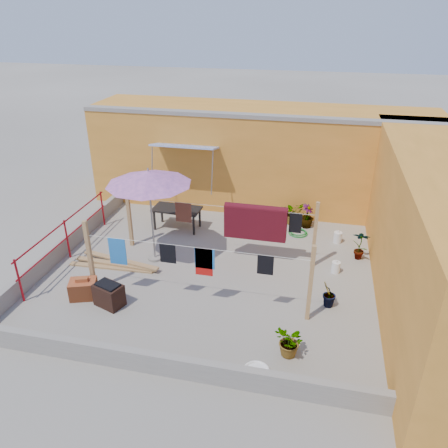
{
  "coord_description": "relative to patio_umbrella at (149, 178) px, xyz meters",
  "views": [
    {
      "loc": [
        2.42,
        -9.13,
        6.02
      ],
      "look_at": [
        0.27,
        0.3,
        1.21
      ],
      "focal_mm": 35.0,
      "sensor_mm": 36.0,
      "label": 1
    }
  ],
  "objects": [
    {
      "name": "plant_back_b",
      "position": [
        3.82,
        2.81,
        -1.92
      ],
      "size": [
        0.53,
        0.53,
        0.73
      ],
      "primitive_type": "imported",
      "rotation": [
        0.0,
        0.0,
        1.17
      ],
      "color": "#235E1A",
      "rests_on": "ground"
    },
    {
      "name": "plant_right_b",
      "position": [
        4.52,
        -1.11,
        -1.96
      ],
      "size": [
        0.41,
        0.45,
        0.66
      ],
      "primitive_type": "imported",
      "rotation": [
        0.0,
        0.0,
        4.33
      ],
      "color": "#235E1A",
      "rests_on": "ground"
    },
    {
      "name": "water_jug_a",
      "position": [
        4.69,
        0.39,
        -2.14
      ],
      "size": [
        0.22,
        0.22,
        0.34
      ],
      "color": "silver",
      "rests_on": "ground"
    },
    {
      "name": "white_basin",
      "position": [
        3.28,
        -3.43,
        -2.24
      ],
      "size": [
        0.5,
        0.5,
        0.09
      ],
      "color": "silver",
      "rests_on": "ground"
    },
    {
      "name": "brick_stack",
      "position": [
        -0.98,
        -1.98,
        -2.06
      ],
      "size": [
        0.71,
        0.61,
        0.52
      ],
      "color": "#AA4E27",
      "rests_on": "ground"
    },
    {
      "name": "parapet_left",
      "position": [
        -2.48,
        -0.23,
        -2.07
      ],
      "size": [
        0.16,
        7.3,
        0.44
      ],
      "primitive_type": "cube",
      "color": "gray",
      "rests_on": "ground"
    },
    {
      "name": "red_railing",
      "position": [
        -2.25,
        -0.43,
        -1.57
      ],
      "size": [
        0.05,
        4.2,
        1.1
      ],
      "color": "maroon",
      "rests_on": "ground"
    },
    {
      "name": "patio_umbrella",
      "position": [
        0.0,
        0.0,
        0.0
      ],
      "size": [
        2.78,
        2.78,
        2.55
      ],
      "color": "gray",
      "rests_on": "ground"
    },
    {
      "name": "plant_right_c",
      "position": [
        3.83,
        -2.84,
        -1.96
      ],
      "size": [
        0.75,
        0.77,
        0.65
      ],
      "primitive_type": "imported",
      "rotation": [
        0.0,
        0.0,
        5.29
      ],
      "color": "#235E1A",
      "rests_on": "ground"
    },
    {
      "name": "plant_right_a",
      "position": [
        5.3,
        1.22,
        -1.87
      ],
      "size": [
        0.49,
        0.38,
        0.84
      ],
      "primitive_type": "imported",
      "rotation": [
        0.0,
        0.0,
        2.94
      ],
      "color": "#235E1A",
      "rests_on": "ground"
    },
    {
      "name": "outdoor_table",
      "position": [
        0.02,
        1.87,
        -1.69
      ],
      "size": [
        1.44,
        0.77,
        0.66
      ],
      "color": "black",
      "rests_on": "ground"
    },
    {
      "name": "plant_back_a",
      "position": [
        3.38,
        2.97,
        -1.93
      ],
      "size": [
        0.84,
        0.83,
        0.71
      ],
      "primitive_type": "imported",
      "rotation": [
        0.0,
        0.0,
        0.65
      ],
      "color": "#235E1A",
      "rests_on": "ground"
    },
    {
      "name": "wall_back",
      "position": [
        2.09,
        4.47,
        -0.68
      ],
      "size": [
        11.0,
        3.27,
        3.21
      ],
      "color": "orange",
      "rests_on": "ground"
    },
    {
      "name": "water_jug_b",
      "position": [
        4.75,
        2.02,
        -2.13
      ],
      "size": [
        0.23,
        0.23,
        0.37
      ],
      "color": "silver",
      "rests_on": "ground"
    },
    {
      "name": "brazier",
      "position": [
        -0.27,
        -2.12,
        -2.01
      ],
      "size": [
        0.73,
        0.61,
        0.56
      ],
      "color": "black",
      "rests_on": "ground"
    },
    {
      "name": "lumber_pile",
      "position": [
        -0.86,
        -0.57,
        -2.21
      ],
      "size": [
        2.4,
        0.65,
        0.15
      ],
      "color": "tan",
      "rests_on": "ground"
    },
    {
      "name": "ground",
      "position": [
        1.6,
        -0.23,
        -2.29
      ],
      "size": [
        80.0,
        80.0,
        0.0
      ],
      "primitive_type": "plane",
      "color": "#9E998E",
      "rests_on": "ground"
    },
    {
      "name": "clothesline_rig",
      "position": [
        2.35,
        0.29,
        -1.24
      ],
      "size": [
        5.09,
        2.35,
        1.8
      ],
      "color": "tan",
      "rests_on": "ground"
    },
    {
      "name": "green_hose",
      "position": [
        3.62,
        2.3,
        -2.25
      ],
      "size": [
        0.57,
        0.57,
        0.08
      ],
      "color": "#1B7A2B",
      "rests_on": "ground"
    },
    {
      "name": "parapet_front",
      "position": [
        1.6,
        -3.81,
        -2.07
      ],
      "size": [
        8.3,
        0.16,
        0.44
      ],
      "primitive_type": "cube",
      "color": "gray",
      "rests_on": "ground"
    },
    {
      "name": "wall_right",
      "position": [
        6.8,
        -0.23,
        -0.69
      ],
      "size": [
        2.4,
        9.0,
        3.2
      ],
      "primitive_type": "cube",
      "color": "orange",
      "rests_on": "ground"
    }
  ]
}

